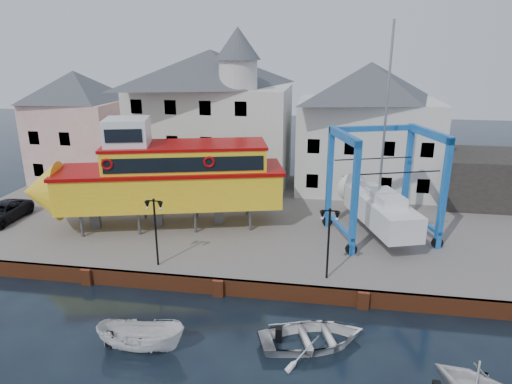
# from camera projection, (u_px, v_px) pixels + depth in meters

# --- Properties ---
(ground) EXTENTS (140.00, 140.00, 0.00)m
(ground) POSITION_uv_depth(u_px,v_px,m) (219.00, 295.00, 25.90)
(ground) COLOR black
(ground) RESTS_ON ground
(hardstanding) EXTENTS (44.00, 22.00, 1.00)m
(hardstanding) POSITION_uv_depth(u_px,v_px,m) (252.00, 218.00, 36.08)
(hardstanding) COLOR #645F5C
(hardstanding) RESTS_ON ground
(quay_wall) EXTENTS (44.00, 0.47, 1.00)m
(quay_wall) POSITION_uv_depth(u_px,v_px,m) (219.00, 287.00, 25.85)
(quay_wall) COLOR brown
(quay_wall) RESTS_ON ground
(building_pink) EXTENTS (8.00, 7.00, 10.30)m
(building_pink) POSITION_uv_depth(u_px,v_px,m) (79.00, 126.00, 43.69)
(building_pink) COLOR #D5988D
(building_pink) RESTS_ON hardstanding
(building_white_main) EXTENTS (14.00, 8.30, 14.00)m
(building_white_main) POSITION_uv_depth(u_px,v_px,m) (213.00, 116.00, 41.67)
(building_white_main) COLOR silver
(building_white_main) RESTS_ON hardstanding
(building_white_right) EXTENTS (12.00, 8.00, 11.20)m
(building_white_right) POSITION_uv_depth(u_px,v_px,m) (367.00, 128.00, 40.33)
(building_white_right) COLOR silver
(building_white_right) RESTS_ON hardstanding
(shed_dark) EXTENTS (8.00, 7.00, 4.00)m
(shed_dark) POSITION_uv_depth(u_px,v_px,m) (488.00, 178.00, 38.02)
(shed_dark) COLOR black
(shed_dark) RESTS_ON hardstanding
(lamp_post_left) EXTENTS (1.12, 0.32, 4.20)m
(lamp_post_left) POSITION_uv_depth(u_px,v_px,m) (155.00, 215.00, 26.36)
(lamp_post_left) COLOR black
(lamp_post_left) RESTS_ON hardstanding
(lamp_post_right) EXTENTS (1.12, 0.32, 4.20)m
(lamp_post_right) POSITION_uv_depth(u_px,v_px,m) (329.00, 226.00, 24.82)
(lamp_post_right) COLOR black
(lamp_post_right) RESTS_ON hardstanding
(tour_boat) EXTENTS (18.50, 8.74, 7.84)m
(tour_boat) POSITION_uv_depth(u_px,v_px,m) (156.00, 177.00, 32.15)
(tour_boat) COLOR #59595E
(tour_boat) RESTS_ON hardstanding
(travel_lift) EXTENTS (7.85, 9.58, 14.07)m
(travel_lift) POSITION_uv_depth(u_px,v_px,m) (376.00, 200.00, 31.47)
(travel_lift) COLOR #0F3FA6
(travel_lift) RESTS_ON hardstanding
(van) EXTENTS (2.34, 5.05, 1.40)m
(van) POSITION_uv_depth(u_px,v_px,m) (2.00, 212.00, 33.87)
(van) COLOR black
(van) RESTS_ON hardstanding
(motorboat_a) EXTENTS (4.27, 1.78, 1.62)m
(motorboat_a) POSITION_uv_depth(u_px,v_px,m) (142.00, 350.00, 21.26)
(motorboat_a) COLOR white
(motorboat_a) RESTS_ON ground
(motorboat_b) EXTENTS (6.01, 5.14, 1.05)m
(motorboat_b) POSITION_uv_depth(u_px,v_px,m) (312.00, 344.00, 21.66)
(motorboat_b) COLOR white
(motorboat_b) RESTS_ON ground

